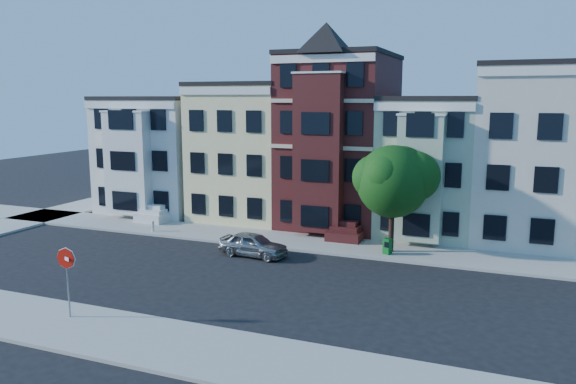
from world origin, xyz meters
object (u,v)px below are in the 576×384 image
at_px(street_tree, 393,186).
at_px(parked_car, 253,244).
at_px(newspaper_box, 387,246).
at_px(fire_hydrant, 153,227).
at_px(stop_sign, 68,278).

xyz_separation_m(street_tree, parked_car, (-7.39, -3.54, -3.36)).
relative_size(street_tree, newspaper_box, 8.36).
distance_m(street_tree, parked_car, 8.85).
bearing_deg(fire_hydrant, newspaper_box, 1.06).
xyz_separation_m(fire_hydrant, stop_sign, (5.83, -14.11, 1.39)).
bearing_deg(parked_car, newspaper_box, -63.78).
distance_m(street_tree, fire_hydrant, 16.63).
relative_size(parked_car, stop_sign, 1.23).
xyz_separation_m(street_tree, fire_hydrant, (-16.20, -0.99, -3.62)).
bearing_deg(stop_sign, parked_car, 94.22).
bearing_deg(stop_sign, fire_hydrant, 131.12).
distance_m(parked_car, fire_hydrant, 9.17).
relative_size(newspaper_box, fire_hydrant, 1.61).
bearing_deg(street_tree, stop_sign, -124.47).
distance_m(fire_hydrant, stop_sign, 15.33).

